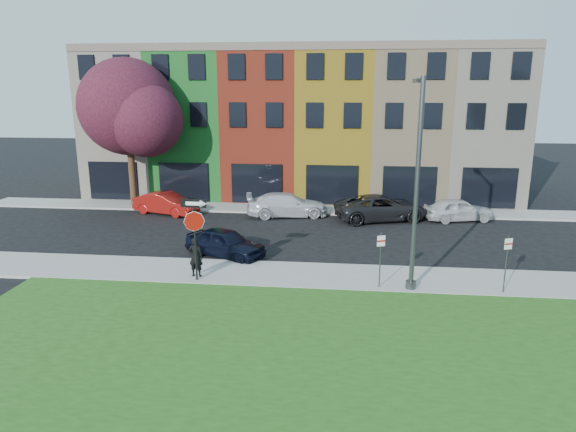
# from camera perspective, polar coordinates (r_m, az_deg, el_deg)

# --- Properties ---
(ground) EXTENTS (120.00, 120.00, 0.00)m
(ground) POSITION_cam_1_polar(r_m,az_deg,el_deg) (18.86, 3.56, -10.08)
(ground) COLOR black
(ground) RESTS_ON ground
(sidewalk_near) EXTENTS (40.00, 3.00, 0.12)m
(sidewalk_near) POSITION_cam_1_polar(r_m,az_deg,el_deg) (21.64, 9.27, -6.82)
(sidewalk_near) COLOR gray
(sidewalk_near) RESTS_ON ground
(sidewalk_far) EXTENTS (40.00, 2.40, 0.12)m
(sidewalk_far) POSITION_cam_1_polar(r_m,az_deg,el_deg) (33.30, -0.38, 0.79)
(sidewalk_far) COLOR gray
(sidewalk_far) RESTS_ON ground
(rowhouse_block) EXTENTS (30.00, 10.12, 10.00)m
(rowhouse_block) POSITION_cam_1_polar(r_m,az_deg,el_deg) (38.61, 1.42, 10.03)
(rowhouse_block) COLOR beige
(rowhouse_block) RESTS_ON ground
(stop_sign) EXTENTS (1.05, 0.12, 3.36)m
(stop_sign) POSITION_cam_1_polar(r_m,az_deg,el_deg) (20.61, -10.37, -0.79)
(stop_sign) COLOR black
(stop_sign) RESTS_ON sidewalk_near
(man) EXTENTS (0.69, 0.52, 1.66)m
(man) POSITION_cam_1_polar(r_m,az_deg,el_deg) (21.46, -10.21, -4.51)
(man) COLOR black
(man) RESTS_ON sidewalk_near
(sedan_near) EXTENTS (4.57, 5.14, 1.34)m
(sedan_near) POSITION_cam_1_polar(r_m,az_deg,el_deg) (24.16, -6.98, -2.97)
(sedan_near) COLOR black
(sedan_near) RESTS_ON ground
(parked_car_red) EXTENTS (3.87, 5.01, 1.37)m
(parked_car_red) POSITION_cam_1_polar(r_m,az_deg,el_deg) (32.97, -13.41, 1.39)
(parked_car_red) COLOR maroon
(parked_car_red) RESTS_ON ground
(parked_car_silver) EXTENTS (4.01, 5.77, 1.44)m
(parked_car_silver) POSITION_cam_1_polar(r_m,az_deg,el_deg) (31.52, -0.10, 1.26)
(parked_car_silver) COLOR silver
(parked_car_silver) RESTS_ON ground
(parked_car_dark) EXTENTS (5.64, 6.92, 1.53)m
(parked_car_dark) POSITION_cam_1_polar(r_m,az_deg,el_deg) (31.06, 10.33, 0.92)
(parked_car_dark) COLOR black
(parked_car_dark) RESTS_ON ground
(parked_car_white) EXTENTS (3.50, 4.78, 1.37)m
(parked_car_white) POSITION_cam_1_polar(r_m,az_deg,el_deg) (32.08, 18.41, 0.70)
(parked_car_white) COLOR silver
(parked_car_white) RESTS_ON ground
(street_lamp) EXTENTS (0.40, 2.58, 8.00)m
(street_lamp) POSITION_cam_1_polar(r_m,az_deg,el_deg) (19.82, 14.05, 3.33)
(street_lamp) COLOR #424447
(street_lamp) RESTS_ON sidewalk_near
(parking_sign_a) EXTENTS (0.31, 0.13, 2.20)m
(parking_sign_a) POSITION_cam_1_polar(r_m,az_deg,el_deg) (20.13, 10.24, -4.14)
(parking_sign_a) COLOR #424447
(parking_sign_a) RESTS_ON sidewalk_near
(parking_sign_b) EXTENTS (0.31, 0.14, 2.24)m
(parking_sign_b) POSITION_cam_1_polar(r_m,az_deg,el_deg) (21.01, 23.14, -4.24)
(parking_sign_b) COLOR #424447
(parking_sign_b) RESTS_ON sidewalk_near
(tree_purple) EXTENTS (7.34, 6.43, 9.47)m
(tree_purple) POSITION_cam_1_polar(r_m,az_deg,el_deg) (34.90, -17.19, 11.26)
(tree_purple) COLOR #301D10
(tree_purple) RESTS_ON sidewalk_far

